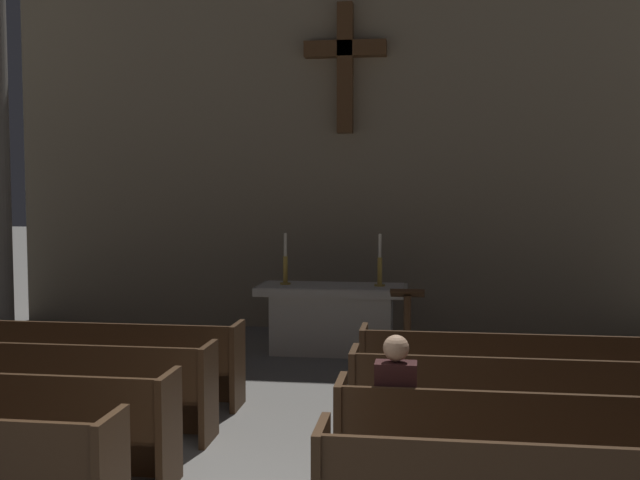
% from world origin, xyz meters
% --- Properties ---
extents(pew_left_row_3, '(3.64, 0.50, 0.95)m').
position_xyz_m(pew_left_row_3, '(-2.49, 2.21, 0.48)').
color(pew_left_row_3, '#422B19').
rests_on(pew_left_row_3, ground).
extents(pew_left_row_4, '(3.64, 0.50, 0.95)m').
position_xyz_m(pew_left_row_4, '(-2.49, 3.34, 0.48)').
color(pew_left_row_4, '#422B19').
rests_on(pew_left_row_4, ground).
extents(pew_right_row_2, '(3.64, 0.50, 0.95)m').
position_xyz_m(pew_right_row_2, '(2.49, 1.09, 0.48)').
color(pew_right_row_2, '#422B19').
rests_on(pew_right_row_2, ground).
extents(pew_right_row_3, '(3.64, 0.50, 0.95)m').
position_xyz_m(pew_right_row_3, '(2.49, 2.21, 0.48)').
color(pew_right_row_3, '#422B19').
rests_on(pew_right_row_3, ground).
extents(pew_right_row_4, '(3.64, 0.50, 0.95)m').
position_xyz_m(pew_right_row_4, '(2.49, 3.34, 0.48)').
color(pew_right_row_4, '#422B19').
rests_on(pew_right_row_4, ground).
extents(altar, '(2.20, 0.90, 1.01)m').
position_xyz_m(altar, '(0.00, 6.27, 0.53)').
color(altar, '#BCB7AD').
rests_on(altar, ground).
extents(candlestick_left, '(0.16, 0.16, 0.76)m').
position_xyz_m(candlestick_left, '(-0.70, 6.27, 1.26)').
color(candlestick_left, '#B79338').
rests_on(candlestick_left, altar).
extents(candlestick_right, '(0.16, 0.16, 0.76)m').
position_xyz_m(candlestick_right, '(0.70, 6.27, 1.26)').
color(candlestick_right, '#B79338').
rests_on(candlestick_right, altar).
extents(apse_with_cross, '(11.73, 0.51, 8.07)m').
position_xyz_m(apse_with_cross, '(0.00, 8.30, 4.04)').
color(apse_with_cross, gray).
rests_on(apse_with_cross, ground).
extents(lectern, '(0.44, 0.36, 1.15)m').
position_xyz_m(lectern, '(1.13, 5.07, 0.55)').
color(lectern, '#422B19').
rests_on(lectern, ground).
extents(lone_worshipper, '(0.32, 0.43, 1.32)m').
position_xyz_m(lone_worshipper, '(1.13, 1.12, 0.69)').
color(lone_worshipper, '#26262B').
rests_on(lone_worshipper, ground).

